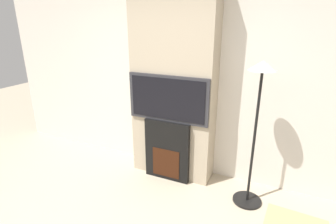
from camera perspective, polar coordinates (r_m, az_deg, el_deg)
wall_back at (r=3.61m, az=2.52°, el=7.58°), size 6.00×0.06×2.70m
chimney_breast at (r=3.43m, az=1.22°, el=6.95°), size 1.11×0.35×2.70m
fireplace at (r=3.59m, az=-0.01°, el=-8.26°), size 0.63×0.15×0.85m
television at (r=3.32m, az=-0.02°, el=2.93°), size 1.09×0.07×0.60m
floor_lamp at (r=2.96m, az=18.99°, el=0.77°), size 0.34×0.34×1.70m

